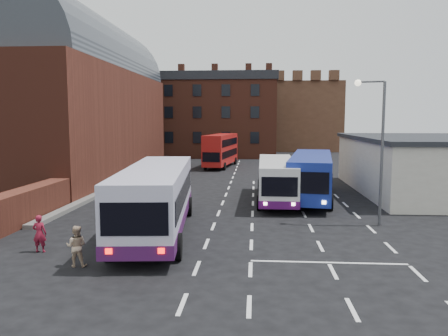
# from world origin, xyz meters

# --- Properties ---
(ground) EXTENTS (180.00, 180.00, 0.00)m
(ground) POSITION_xyz_m (0.00, 0.00, 0.00)
(ground) COLOR black
(railway_station) EXTENTS (12.00, 28.00, 16.00)m
(railway_station) POSITION_xyz_m (-15.50, 21.00, 7.64)
(railway_station) COLOR #602B1E
(railway_station) RESTS_ON ground
(forecourt_wall) EXTENTS (1.20, 10.00, 1.80)m
(forecourt_wall) POSITION_xyz_m (-10.20, 2.00, 0.90)
(forecourt_wall) COLOR #602B1E
(forecourt_wall) RESTS_ON ground
(cream_building) EXTENTS (10.40, 16.40, 4.25)m
(cream_building) POSITION_xyz_m (15.00, 14.00, 2.16)
(cream_building) COLOR beige
(cream_building) RESTS_ON ground
(brick_terrace) EXTENTS (22.00, 10.00, 11.00)m
(brick_terrace) POSITION_xyz_m (-6.00, 46.00, 5.50)
(brick_terrace) COLOR brown
(brick_terrace) RESTS_ON ground
(castle_keep) EXTENTS (22.00, 22.00, 12.00)m
(castle_keep) POSITION_xyz_m (6.00, 66.00, 6.00)
(castle_keep) COLOR brown
(castle_keep) RESTS_ON ground
(bus_white_outbound) EXTENTS (3.88, 12.08, 3.24)m
(bus_white_outbound) POSITION_xyz_m (-2.62, 0.95, 1.91)
(bus_white_outbound) COLOR silver
(bus_white_outbound) RESTS_ON ground
(bus_white_inbound) EXTENTS (2.67, 10.18, 2.77)m
(bus_white_inbound) POSITION_xyz_m (3.58, 9.83, 1.63)
(bus_white_inbound) COLOR silver
(bus_white_inbound) RESTS_ON ground
(bus_blue) EXTENTS (4.25, 11.57, 3.09)m
(bus_blue) POSITION_xyz_m (6.00, 10.62, 1.82)
(bus_blue) COLOR navy
(bus_blue) RESTS_ON ground
(bus_red_double) EXTENTS (3.45, 9.67, 3.78)m
(bus_red_double) POSITION_xyz_m (-1.87, 30.67, 2.01)
(bus_red_double) COLOR #AA1714
(bus_red_double) RESTS_ON ground
(street_lamp) EXTENTS (1.51, 0.50, 7.53)m
(street_lamp) POSITION_xyz_m (8.34, 3.20, 4.54)
(street_lamp) COLOR #4E5054
(street_lamp) RESTS_ON ground
(pedestrian_red) EXTENTS (0.59, 0.40, 1.58)m
(pedestrian_red) POSITION_xyz_m (-6.79, -2.49, 0.79)
(pedestrian_red) COLOR maroon
(pedestrian_red) RESTS_ON ground
(pedestrian_beige) EXTENTS (0.82, 0.67, 1.56)m
(pedestrian_beige) POSITION_xyz_m (-4.53, -4.11, 0.78)
(pedestrian_beige) COLOR tan
(pedestrian_beige) RESTS_ON ground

